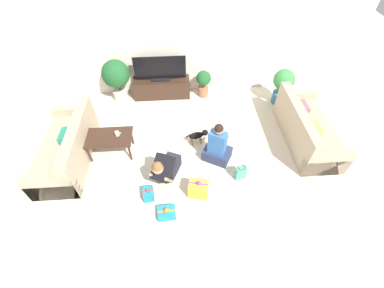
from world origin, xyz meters
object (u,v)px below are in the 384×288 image
tv (160,70)px  gift_box_c (148,194)px  tv_console (162,88)px  potted_plant_back_right (204,82)px  dog (198,135)px  coffee_table (109,139)px  gift_box_b (198,189)px  potted_plant_corner_right (283,84)px  sofa_right (306,130)px  person_kneeling (165,167)px  sofa_left (68,149)px  gift_box_a (167,213)px  potted_plant_back_left (116,76)px  gift_bag_a (240,173)px  person_sitting (217,147)px  mug (117,134)px

tv → gift_box_c: tv is taller
tv_console → potted_plant_back_right: potted_plant_back_right is taller
tv → dog: size_ratio=2.50×
coffee_table → gift_box_b: (1.67, -1.12, -0.24)m
potted_plant_corner_right → sofa_right: bearing=-83.7°
person_kneeling → dog: size_ratio=1.65×
sofa_left → gift_box_b: sofa_left is taller
sofa_right → gift_box_a: bearing=118.1°
potted_plant_back_left → gift_bag_a: (2.53, -2.61, -0.51)m
tv_console → dog: size_ratio=2.83×
coffee_table → gift_box_b: 2.03m
tv_console → tv: bearing=0.0°
gift_box_c → person_sitting: bearing=31.1°
potted_plant_back_right → tv: bearing=177.3°
potted_plant_back_left → potted_plant_corner_right: size_ratio=1.17×
tv_console → person_sitting: person_sitting is taller
sofa_left → coffee_table: sofa_left is taller
mug → gift_box_a: bearing=-58.6°
gift_box_a → sofa_left: bearing=144.1°
potted_plant_corner_right → gift_bag_a: size_ratio=2.83×
sofa_right → tv_console: 3.51m
gift_box_c → gift_box_b: bearing=-0.1°
person_kneeling → gift_box_a: 0.80m
person_kneeling → tv: bearing=116.0°
sofa_left → gift_box_b: (2.48, -1.01, -0.13)m
potted_plant_back_left → potted_plant_back_right: (2.08, 0.00, -0.25)m
sofa_left → gift_box_b: size_ratio=4.91×
dog → gift_box_c: bearing=131.4°
sofa_right → person_sitting: 1.97m
sofa_left → gift_bag_a: 3.37m
potted_plant_corner_right → gift_bag_a: 2.64m
person_sitting → gift_bag_a: person_sitting is taller
person_kneeling → potted_plant_back_left: bearing=138.0°
tv_console → gift_box_c: 2.98m
sofa_left → potted_plant_back_left: 2.09m
tv → gift_box_c: (-0.22, -2.97, -0.65)m
dog → tv_console: bearing=14.1°
coffee_table → gift_box_a: 1.88m
dog → person_sitting: bearing=-155.5°
gift_box_a → potted_plant_back_left: bearing=109.1°
tv_console → sofa_right: bearing=-30.3°
gift_box_c → gift_box_a: bearing=-48.9°
coffee_table → mug: size_ratio=7.57×
sofa_left → sofa_right: bearing=92.2°
potted_plant_corner_right → mug: potted_plant_corner_right is taller
sofa_right → gift_box_c: sofa_right is taller
gift_box_a → gift_box_b: size_ratio=0.80×
gift_bag_a → sofa_right: bearing=29.9°
tv_console → person_kneeling: person_kneeling is taller
tv → gift_bag_a: size_ratio=3.88×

